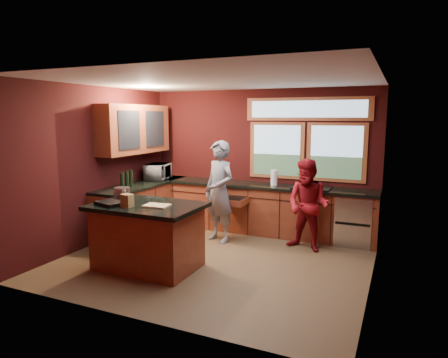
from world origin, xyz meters
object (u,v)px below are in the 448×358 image
Objects in this scene: stock_pot at (122,193)px; person_grey at (219,192)px; island at (148,236)px; person_red at (308,205)px; cutting_board at (157,206)px.

person_grey is at bearing 55.91° from stock_pot.
person_red is at bearing 41.70° from island.
island is 0.52m from cutting_board.
stock_pot is (-0.55, 0.15, 0.56)m from island.
island is 0.80m from stock_pot.
stock_pot is at bearing -100.09° from person_grey.
cutting_board is (0.20, -0.05, 0.48)m from island.
person_grey is 1.64m from cutting_board.
cutting_board reaches higher than island.
cutting_board is 0.78m from stock_pot.
island is at bearing 165.96° from cutting_board.
person_grey is 5.08× the size of cutting_board.
person_red is 2.49m from cutting_board.
person_red is at bearing 32.36° from stock_pot.
island is 1.03× the size of person_red.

